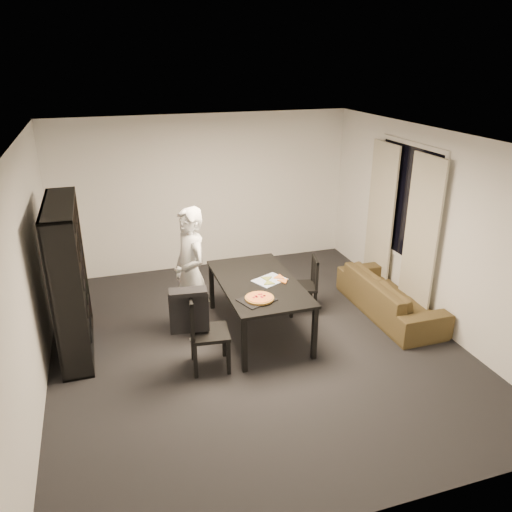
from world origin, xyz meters
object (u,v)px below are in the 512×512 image
object	(u,v)px
chair_left	(201,327)
sofa	(390,295)
chair_right	(308,281)
baking_tray	(257,300)
dining_table	(258,286)
person	(191,274)
bookshelf	(69,279)
pepperoni_pizza	(259,298)

from	to	relation	value
chair_left	sofa	xyz separation A→B (m)	(2.84, 0.51, -0.27)
chair_right	baking_tray	bearing A→B (deg)	-38.03
dining_table	sofa	size ratio (longest dim) A/B	0.93
person	bookshelf	bearing A→B (deg)	-109.08
dining_table	pepperoni_pizza	xyz separation A→B (m)	(-0.15, -0.51, 0.09)
bookshelf	person	xyz separation A→B (m)	(1.46, -0.12, -0.08)
bookshelf	pepperoni_pizza	distance (m)	2.31
chair_left	pepperoni_pizza	size ratio (longest dim) A/B	2.74
dining_table	pepperoni_pizza	bearing A→B (deg)	-106.65
pepperoni_pizza	sofa	size ratio (longest dim) A/B	0.19
pepperoni_pizza	person	bearing A→B (deg)	134.29
person	sofa	xyz separation A→B (m)	(2.79, -0.29, -0.60)
person	pepperoni_pizza	bearing A→B (deg)	29.83
chair_right	person	world-z (taller)	person
person	sofa	world-z (taller)	person
bookshelf	chair_right	distance (m)	3.17
bookshelf	pepperoni_pizza	bearing A→B (deg)	-21.04
chair_right	pepperoni_pizza	distance (m)	1.31
baking_tray	pepperoni_pizza	distance (m)	0.04
baking_tray	pepperoni_pizza	bearing A→B (deg)	-3.65
chair_right	person	xyz separation A→B (m)	(-1.68, -0.11, 0.39)
chair_left	person	bearing A→B (deg)	3.22
dining_table	baking_tray	world-z (taller)	baking_tray
bookshelf	chair_right	world-z (taller)	bookshelf
chair_left	pepperoni_pizza	distance (m)	0.77
person	sofa	bearing A→B (deg)	69.59
person	baking_tray	size ratio (longest dim) A/B	4.36
sofa	chair_left	bearing A→B (deg)	100.28
dining_table	chair_right	xyz separation A→B (m)	(0.84, 0.31, -0.19)
chair_left	chair_right	world-z (taller)	chair_left
baking_tray	chair_right	bearing A→B (deg)	38.48
baking_tray	chair_left	bearing A→B (deg)	-171.99
bookshelf	sofa	xyz separation A→B (m)	(4.25, -0.41, -0.67)
chair_left	person	world-z (taller)	person
chair_left	baking_tray	distance (m)	0.74
chair_right	sofa	distance (m)	1.20
bookshelf	dining_table	world-z (taller)	bookshelf
chair_left	dining_table	bearing A→B (deg)	-49.28
baking_tray	sofa	distance (m)	2.22
chair_right	pepperoni_pizza	xyz separation A→B (m)	(-0.99, -0.81, 0.28)
chair_right	pepperoni_pizza	world-z (taller)	chair_right
person	baking_tray	xyz separation A→B (m)	(0.66, -0.71, -0.13)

